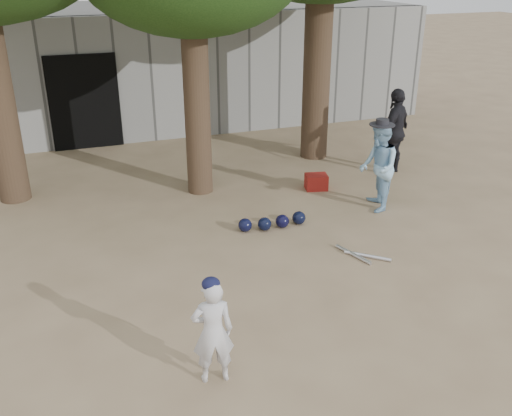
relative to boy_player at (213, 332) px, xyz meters
name	(u,v)px	position (x,y,z in m)	size (l,w,h in m)	color
ground	(239,310)	(0.66, 1.15, -0.61)	(70.00, 70.00, 0.00)	#937C5E
boy_player	(213,332)	(0.00, 0.00, 0.00)	(0.45, 0.29, 1.23)	silver
spectator_blue	(378,167)	(4.02, 3.42, 0.19)	(0.78, 0.61, 1.60)	#95C4E7
spectator_dark	(395,132)	(5.35, 4.98, 0.28)	(1.05, 0.44, 1.79)	black
red_bag	(316,182)	(3.43, 4.66, -0.46)	(0.42, 0.32, 0.30)	#9D2414
back_building	(120,65)	(0.66, 11.48, 0.89)	(16.00, 5.24, 3.00)	gray
helmet_row	(273,222)	(1.97, 3.29, -0.50)	(1.19, 0.30, 0.23)	black
bat_pile	(360,255)	(2.87, 1.89, -0.58)	(0.60, 0.73, 0.06)	silver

